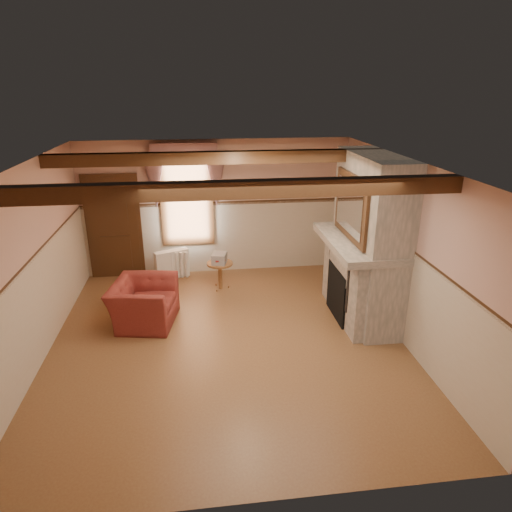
{
  "coord_description": "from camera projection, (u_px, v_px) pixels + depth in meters",
  "views": [
    {
      "loc": [
        -0.36,
        -6.27,
        3.82
      ],
      "look_at": [
        0.55,
        0.8,
        1.12
      ],
      "focal_mm": 32.0,
      "sensor_mm": 36.0,
      "label": 1
    }
  ],
  "objects": [
    {
      "name": "radiator",
      "position": [
        172.0,
        264.0,
        9.49
      ],
      "size": [
        0.72,
        0.44,
        0.6
      ],
      "primitive_type": "cube",
      "rotation": [
        0.0,
        0.0,
        0.4
      ],
      "color": "silver",
      "rests_on": "floor"
    },
    {
      "name": "ceiling_beam_front",
      "position": [
        230.0,
        190.0,
        5.14
      ],
      "size": [
        5.5,
        0.18,
        0.2
      ],
      "primitive_type": "cube",
      "color": "black",
      "rests_on": "ceiling"
    },
    {
      "name": "armchair",
      "position": [
        144.0,
        303.0,
        7.67
      ],
      "size": [
        1.16,
        1.28,
        0.73
      ],
      "primitive_type": "imported",
      "rotation": [
        0.0,
        0.0,
        1.4
      ],
      "color": "maroon",
      "rests_on": "floor"
    },
    {
      "name": "ceiling",
      "position": [
        223.0,
        163.0,
        6.22
      ],
      "size": [
        5.5,
        6.0,
        0.01
      ],
      "primitive_type": "cube",
      "color": "silver",
      "rests_on": "wall_back"
    },
    {
      "name": "ceiling_beam_back",
      "position": [
        219.0,
        158.0,
        7.37
      ],
      "size": [
        5.5,
        0.18,
        0.2
      ],
      "primitive_type": "cube",
      "color": "black",
      "rests_on": "ceiling"
    },
    {
      "name": "window_drapes",
      "position": [
        185.0,
        168.0,
        9.02
      ],
      "size": [
        1.3,
        0.14,
        1.4
      ],
      "primitive_type": "cube",
      "color": "gray",
      "rests_on": "wall_back"
    },
    {
      "name": "mantel",
      "position": [
        359.0,
        242.0,
        7.56
      ],
      "size": [
        1.05,
        2.05,
        0.12
      ],
      "primitive_type": "cube",
      "color": "gray",
      "rests_on": "fireplace"
    },
    {
      "name": "floor",
      "position": [
        228.0,
        341.0,
        7.21
      ],
      "size": [
        5.5,
        6.0,
        0.01
      ],
      "primitive_type": "cube",
      "color": "brown",
      "rests_on": "ground"
    },
    {
      "name": "firebox",
      "position": [
        341.0,
        293.0,
        7.85
      ],
      "size": [
        0.2,
        0.95,
        0.9
      ],
      "primitive_type": "cube",
      "color": "black",
      "rests_on": "floor"
    },
    {
      "name": "wall_front",
      "position": [
        249.0,
        383.0,
        3.93
      ],
      "size": [
        5.5,
        0.02,
        2.8
      ],
      "primitive_type": "cube",
      "color": "tan",
      "rests_on": "floor"
    },
    {
      "name": "window",
      "position": [
        187.0,
        197.0,
        9.31
      ],
      "size": [
        1.06,
        0.08,
        2.02
      ],
      "primitive_type": "cube",
      "color": "white",
      "rests_on": "wall_back"
    },
    {
      "name": "overmantel_mirror",
      "position": [
        351.0,
        207.0,
        7.32
      ],
      "size": [
        0.06,
        1.44,
        1.04
      ],
      "primitive_type": "cube",
      "color": "silver",
      "rests_on": "fireplace"
    },
    {
      "name": "fireplace",
      "position": [
        369.0,
        239.0,
        7.56
      ],
      "size": [
        0.85,
        2.0,
        2.8
      ],
      "primitive_type": "cube",
      "color": "gray",
      "rests_on": "floor"
    },
    {
      "name": "chair_rail",
      "position": [
        226.0,
        253.0,
        6.68
      ],
      "size": [
        5.5,
        6.0,
        0.08
      ],
      "primitive_type": null,
      "color": "black",
      "rests_on": "wainscot"
    },
    {
      "name": "bowl",
      "position": [
        356.0,
        233.0,
        7.68
      ],
      "size": [
        0.33,
        0.33,
        0.08
      ],
      "primitive_type": "imported",
      "color": "brown",
      "rests_on": "mantel"
    },
    {
      "name": "wainscot",
      "position": [
        227.0,
        299.0,
        6.95
      ],
      "size": [
        5.5,
        6.0,
        1.5
      ],
      "primitive_type": null,
      "color": "#C3B39C",
      "rests_on": "floor"
    },
    {
      "name": "book_stack",
      "position": [
        219.0,
        258.0,
        8.84
      ],
      "size": [
        0.33,
        0.37,
        0.2
      ],
      "primitive_type": "cube",
      "rotation": [
        0.0,
        0.0,
        -0.24
      ],
      "color": "#B7AD8C",
      "rests_on": "side_table"
    },
    {
      "name": "jar_yellow",
      "position": [
        367.0,
        243.0,
        7.16
      ],
      "size": [
        0.06,
        0.06,
        0.12
      ],
      "primitive_type": "cylinder",
      "color": "gold",
      "rests_on": "mantel"
    },
    {
      "name": "door",
      "position": [
        114.0,
        228.0,
        9.32
      ],
      "size": [
        1.1,
        0.1,
        2.1
      ],
      "primitive_type": "cube",
      "color": "black",
      "rests_on": "floor"
    },
    {
      "name": "wall_right",
      "position": [
        403.0,
        251.0,
        7.05
      ],
      "size": [
        0.02,
        6.0,
        2.8
      ],
      "primitive_type": "cube",
      "color": "tan",
      "rests_on": "floor"
    },
    {
      "name": "candle_red",
      "position": [
        368.0,
        242.0,
        7.13
      ],
      "size": [
        0.06,
        0.06,
        0.16
      ],
      "primitive_type": "cylinder",
      "color": "#AE1E15",
      "rests_on": "mantel"
    },
    {
      "name": "wall_back",
      "position": [
        216.0,
        208.0,
        9.5
      ],
      "size": [
        5.5,
        0.02,
        2.8
      ],
      "primitive_type": "cube",
      "color": "tan",
      "rests_on": "floor"
    },
    {
      "name": "mantel_clock",
      "position": [
        344.0,
        219.0,
        8.25
      ],
      "size": [
        0.14,
        0.24,
        0.2
      ],
      "primitive_type": "cube",
      "color": "black",
      "rests_on": "mantel"
    },
    {
      "name": "oil_lamp",
      "position": [
        349.0,
        221.0,
        8.02
      ],
      "size": [
        0.11,
        0.11,
        0.28
      ],
      "primitive_type": "cylinder",
      "color": "gold",
      "rests_on": "mantel"
    },
    {
      "name": "wall_left",
      "position": [
        30.0,
        268.0,
        6.39
      ],
      "size": [
        0.02,
        6.0,
        2.8
      ],
      "primitive_type": "cube",
      "color": "tan",
      "rests_on": "floor"
    },
    {
      "name": "side_table",
      "position": [
        220.0,
        276.0,
        8.99
      ],
      "size": [
        0.55,
        0.55,
        0.55
      ],
      "primitive_type": "cylinder",
      "rotation": [
        0.0,
        0.0,
        -0.09
      ],
      "color": "brown",
      "rests_on": "floor"
    }
  ]
}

